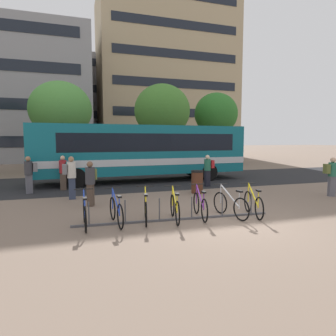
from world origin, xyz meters
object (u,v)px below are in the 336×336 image
(commuter_teal_pack_3, at_px, (64,170))
(commuter_grey_pack_4, at_px, (29,172))
(parked_bicycle_yellow_2, at_px, (146,209))
(parked_bicycle_silver_5, at_px, (230,205))
(parked_bicycle_blue_1, at_px, (116,211))
(street_tree_2, at_px, (162,111))
(commuter_olive_pack_1, at_px, (332,174))
(parked_bicycle_yellow_6, at_px, (253,204))
(parked_bicycle_yellow_3, at_px, (175,208))
(commuter_olive_pack_0, at_px, (91,180))
(street_tree_0, at_px, (61,110))
(city_bus, at_px, (141,151))
(street_tree_3, at_px, (216,114))
(trash_bin, at_px, (197,182))
(parked_bicycle_blue_0, at_px, (85,213))
(parked_bicycle_purple_4, at_px, (200,206))
(commuter_red_pack_2, at_px, (208,168))
(commuter_grey_pack_5, at_px, (71,175))

(commuter_teal_pack_3, distance_m, commuter_grey_pack_4, 1.51)
(parked_bicycle_yellow_2, bearing_deg, parked_bicycle_silver_5, -84.00)
(parked_bicycle_blue_1, relative_size, street_tree_2, 0.24)
(commuter_olive_pack_1, distance_m, commuter_teal_pack_3, 12.02)
(parked_bicycle_blue_1, xyz_separation_m, parked_bicycle_yellow_6, (4.27, -0.37, 0.00))
(parked_bicycle_yellow_2, bearing_deg, parked_bicycle_yellow_3, -88.18)
(parked_bicycle_yellow_2, relative_size, commuter_grey_pack_4, 1.01)
(commuter_olive_pack_0, relative_size, street_tree_0, 0.24)
(parked_bicycle_yellow_6, relative_size, street_tree_0, 0.25)
(parked_bicycle_yellow_3, bearing_deg, parked_bicycle_yellow_2, 90.20)
(city_bus, height_order, parked_bicycle_yellow_3, city_bus)
(street_tree_3, bearing_deg, trash_bin, -119.80)
(commuter_teal_pack_3, bearing_deg, street_tree_2, -117.59)
(parked_bicycle_silver_5, bearing_deg, trash_bin, -18.28)
(street_tree_0, bearing_deg, parked_bicycle_blue_0, -85.93)
(parked_bicycle_purple_4, bearing_deg, commuter_red_pack_2, -17.95)
(commuter_red_pack_2, distance_m, street_tree_3, 14.78)
(commuter_teal_pack_3, relative_size, street_tree_2, 0.23)
(parked_bicycle_yellow_2, distance_m, commuter_grey_pack_4, 7.18)
(parked_bicycle_blue_0, relative_size, commuter_olive_pack_0, 1.05)
(city_bus, relative_size, parked_bicycle_blue_0, 7.03)
(city_bus, xyz_separation_m, street_tree_2, (3.85, 8.60, 3.17))
(commuter_red_pack_2, height_order, trash_bin, commuter_red_pack_2)
(commuter_olive_pack_1, bearing_deg, parked_bicycle_yellow_3, -153.37)
(commuter_grey_pack_4, bearing_deg, parked_bicycle_yellow_2, 103.17)
(parked_bicycle_blue_0, relative_size, street_tree_3, 0.25)
(commuter_grey_pack_4, relative_size, street_tree_3, 0.24)
(city_bus, bearing_deg, street_tree_3, -137.33)
(commuter_red_pack_2, bearing_deg, commuter_grey_pack_4, -14.13)
(commuter_red_pack_2, xyz_separation_m, commuter_grey_pack_5, (-6.69, -1.29, 0.07))
(commuter_grey_pack_5, bearing_deg, parked_bicycle_yellow_2, -63.22)
(parked_bicycle_blue_1, distance_m, parked_bicycle_yellow_3, 1.72)
(parked_bicycle_purple_4, bearing_deg, parked_bicycle_blue_1, 97.71)
(parked_bicycle_blue_1, height_order, commuter_red_pack_2, commuter_red_pack_2)
(parked_bicycle_blue_1, height_order, street_tree_0, street_tree_0)
(parked_bicycle_blue_0, xyz_separation_m, parked_bicycle_silver_5, (4.36, -0.29, 0.00))
(parked_bicycle_silver_5, distance_m, trash_bin, 4.16)
(parked_bicycle_blue_1, relative_size, parked_bicycle_silver_5, 1.01)
(parked_bicycle_yellow_6, relative_size, street_tree_2, 0.23)
(commuter_olive_pack_0, height_order, trash_bin, commuter_olive_pack_0)
(parked_bicycle_blue_0, bearing_deg, street_tree_0, 3.98)
(parked_bicycle_blue_0, height_order, parked_bicycle_yellow_2, same)
(commuter_teal_pack_3, xyz_separation_m, trash_bin, (5.75, -2.66, -0.43))
(parked_bicycle_silver_5, distance_m, commuter_red_pack_2, 6.03)
(parked_bicycle_yellow_3, distance_m, commuter_teal_pack_3, 7.43)
(city_bus, xyz_separation_m, parked_bicycle_blue_1, (-2.57, -8.27, -1.39))
(commuter_olive_pack_1, bearing_deg, commuter_grey_pack_4, 174.58)
(street_tree_0, bearing_deg, commuter_red_pack_2, -54.96)
(city_bus, height_order, commuter_olive_pack_1, city_bus)
(city_bus, height_order, commuter_teal_pack_3, city_bus)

